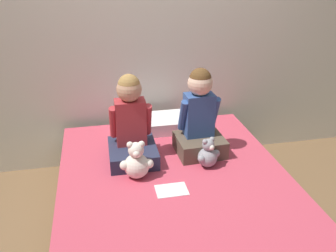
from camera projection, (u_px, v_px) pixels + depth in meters
The scene contains 9 objects.
ground_plane at pixel (176, 229), 2.65m from camera, with size 14.00×14.00×0.00m, color brown.
wall_behind_bed at pixel (148, 31), 3.12m from camera, with size 8.00×0.06×2.50m.
bed at pixel (176, 205), 2.56m from camera, with size 1.62×2.01×0.44m.
child_on_left at pixel (131, 127), 2.62m from camera, with size 0.36×0.40×0.65m.
child_on_right at pixel (200, 118), 2.71m from camera, with size 0.37×0.34×0.67m.
teddy_bear_held_by_left_child at pixel (137, 162), 2.44m from camera, with size 0.23×0.18×0.28m.
teddy_bear_held_by_right_child at pixel (208, 155), 2.58m from camera, with size 0.18×0.14×0.23m.
pillow_at_headboard at pixel (156, 124), 3.16m from camera, with size 0.53×0.33×0.11m.
sign_card at pixel (172, 190), 2.35m from camera, with size 0.21×0.15×0.00m.
Camera 1 is at (-0.48, -2.01, 1.83)m, focal length 38.00 mm.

